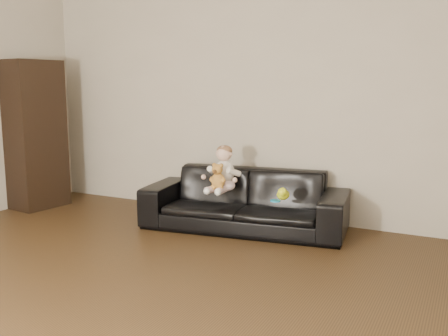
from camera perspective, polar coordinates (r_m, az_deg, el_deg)
The scene contains 10 objects.
floor at distance 3.08m, azimuth -18.47°, elevation -16.93°, with size 5.50×5.50×0.00m, color #3E2A16.
wall_back at distance 5.07m, azimuth 3.51°, elevation 9.00°, with size 5.00×5.00×0.00m, color #B6AC99.
sofa at distance 4.69m, azimuth 2.36°, elevation -3.69°, with size 1.88×0.73×0.55m, color black.
cabinet at distance 5.83m, azimuth -20.74°, elevation 3.56°, with size 0.40×0.55×1.60m, color black.
shelf_item at distance 5.79m, azimuth -20.82°, elevation 7.11°, with size 0.18×0.25×0.28m, color silver.
baby at distance 4.61m, azimuth -0.07°, elevation -0.38°, with size 0.29×0.36×0.43m.
teddy_bear at distance 4.50m, azimuth -0.72°, elevation -1.00°, with size 0.15×0.15×0.24m.
toy_green at distance 4.34m, azimuth 6.77°, elevation -3.05°, with size 0.11×0.13×0.09m, color yellow.
toy_rattle at distance 4.39m, azimuth 6.72°, elevation -2.99°, with size 0.08×0.08×0.08m, color red.
toy_blue_disc at distance 4.28m, azimuth 5.89°, elevation -3.75°, with size 0.09×0.09×0.01m, color #198DCE.
Camera 1 is at (2.01, -1.90, 1.35)m, focal length 40.00 mm.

